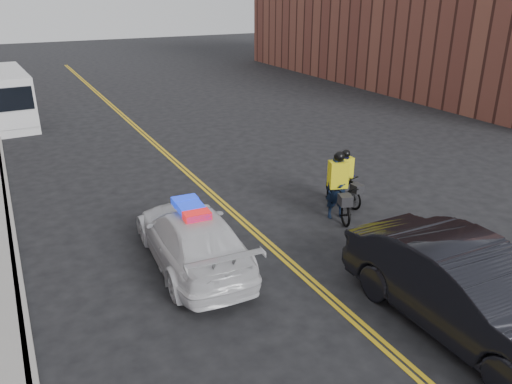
{
  "coord_description": "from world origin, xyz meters",
  "views": [
    {
      "loc": [
        -5.66,
        -9.24,
        6.3
      ],
      "look_at": [
        -0.08,
        1.56,
        1.3
      ],
      "focal_mm": 35.0,
      "sensor_mm": 36.0,
      "label": 1
    }
  ],
  "objects_px": {
    "police_cruiser": "(192,237)",
    "dark_sedan": "(468,292)",
    "cyclist_far": "(344,183)",
    "cyclist_near": "(337,195)",
    "cargo_van": "(4,99)"
  },
  "relations": [
    {
      "from": "police_cruiser",
      "to": "dark_sedan",
      "type": "height_order",
      "value": "dark_sedan"
    },
    {
      "from": "cyclist_far",
      "to": "cyclist_near",
      "type": "bearing_deg",
      "value": -139.4
    },
    {
      "from": "police_cruiser",
      "to": "cargo_van",
      "type": "height_order",
      "value": "cargo_van"
    },
    {
      "from": "cargo_van",
      "to": "cyclist_far",
      "type": "height_order",
      "value": "cargo_van"
    },
    {
      "from": "dark_sedan",
      "to": "cyclist_near",
      "type": "distance_m",
      "value": 5.56
    },
    {
      "from": "cyclist_far",
      "to": "police_cruiser",
      "type": "bearing_deg",
      "value": -168.27
    },
    {
      "from": "dark_sedan",
      "to": "police_cruiser",
      "type": "bearing_deg",
      "value": 127.38
    },
    {
      "from": "cargo_van",
      "to": "cyclist_far",
      "type": "distance_m",
      "value": 18.01
    },
    {
      "from": "dark_sedan",
      "to": "cyclist_far",
      "type": "xyz_separation_m",
      "value": [
        1.68,
        6.19,
        -0.2
      ]
    },
    {
      "from": "police_cruiser",
      "to": "cargo_van",
      "type": "distance_m",
      "value": 17.31
    },
    {
      "from": "cargo_van",
      "to": "cyclist_far",
      "type": "bearing_deg",
      "value": -63.68
    },
    {
      "from": "cyclist_near",
      "to": "cyclist_far",
      "type": "distance_m",
      "value": 1.05
    },
    {
      "from": "police_cruiser",
      "to": "dark_sedan",
      "type": "distance_m",
      "value": 6.19
    },
    {
      "from": "cyclist_near",
      "to": "cyclist_far",
      "type": "height_order",
      "value": "cyclist_near"
    },
    {
      "from": "dark_sedan",
      "to": "cargo_van",
      "type": "bearing_deg",
      "value": 107.83
    }
  ]
}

